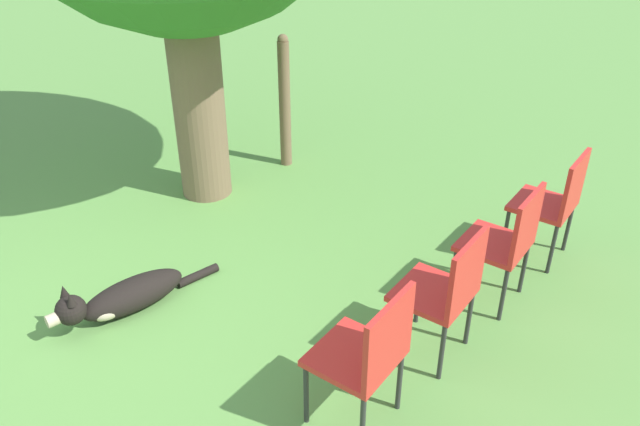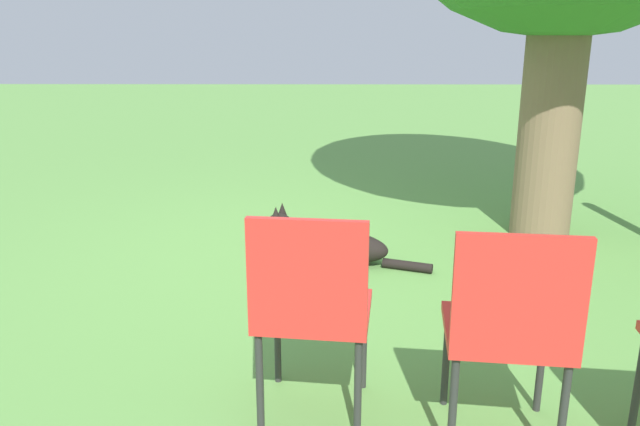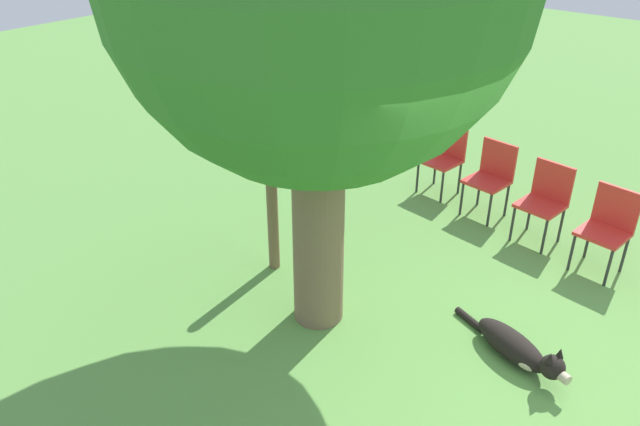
{
  "view_description": "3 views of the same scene",
  "coord_description": "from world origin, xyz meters",
  "views": [
    {
      "loc": [
        3.01,
        -2.5,
        2.75
      ],
      "look_at": [
        1.12,
        0.87,
        0.49
      ],
      "focal_mm": 35.0,
      "sensor_mm": 36.0,
      "label": 1
    },
    {
      "loc": [
        4.25,
        -0.22,
        1.51
      ],
      "look_at": [
        0.37,
        -0.26,
        0.38
      ],
      "focal_mm": 35.0,
      "sensor_mm": 36.0,
      "label": 2
    },
    {
      "loc": [
        -3.9,
        -1.5,
        3.6
      ],
      "look_at": [
        -0.24,
        1.54,
        0.97
      ],
      "focal_mm": 35.0,
      "sensor_mm": 36.0,
      "label": 3
    }
  ],
  "objects": [
    {
      "name": "red_chair_1",
      "position": [
        2.22,
        0.44,
        0.51
      ],
      "size": [
        0.47,
        0.49,
        0.88
      ],
      "rotation": [
        0.0,
        0.0,
        3.02
      ],
      "color": "red",
      "rests_on": "ground_plane"
    },
    {
      "name": "red_chair_0",
      "position": [
        2.05,
        -0.28,
        0.51
      ],
      "size": [
        0.47,
        0.49,
        0.88
      ],
      "rotation": [
        0.0,
        0.0,
        3.02
      ],
      "color": "red",
      "rests_on": "ground_plane"
    },
    {
      "name": "ground_plane",
      "position": [
        0.0,
        0.0,
        0.0
      ],
      "size": [
        30.0,
        30.0,
        0.0
      ],
      "primitive_type": "plane",
      "color": "#609947"
    },
    {
      "name": "dog",
      "position": [
        0.21,
        -0.23,
        0.12
      ],
      "size": [
        0.53,
        1.19,
        0.36
      ],
      "rotation": [
        0.0,
        0.0,
        4.36
      ],
      "color": "black",
      "rests_on": "ground_plane"
    }
  ]
}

